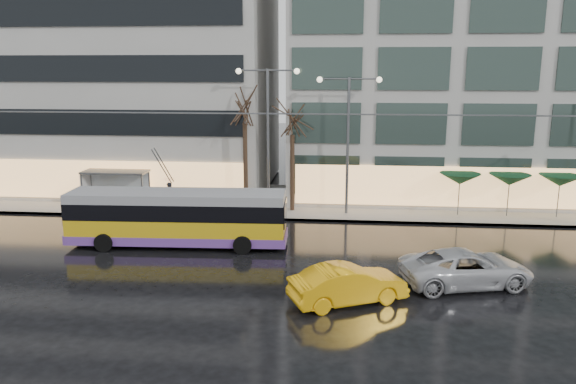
# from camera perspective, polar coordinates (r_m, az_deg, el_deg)

# --- Properties ---
(ground) EXTENTS (140.00, 140.00, 0.00)m
(ground) POSITION_cam_1_polar(r_m,az_deg,el_deg) (26.63, -9.31, -7.92)
(ground) COLOR black
(ground) RESTS_ON ground
(sidewalk) EXTENTS (80.00, 10.00, 0.15)m
(sidewalk) POSITION_cam_1_polar(r_m,az_deg,el_deg) (39.44, -1.38, -0.87)
(sidewalk) COLOR gray
(sidewalk) RESTS_ON ground
(kerb) EXTENTS (80.00, 0.10, 0.15)m
(kerb) POSITION_cam_1_polar(r_m,az_deg,el_deg) (34.69, -2.35, -2.76)
(kerb) COLOR slate
(kerb) RESTS_ON ground
(building_left) EXTENTS (34.00, 14.00, 22.00)m
(building_left) POSITION_cam_1_polar(r_m,az_deg,el_deg) (48.68, -22.91, 13.87)
(building_left) COLOR #A7A5A0
(building_left) RESTS_ON sidewalk
(building_right) EXTENTS (32.00, 14.00, 25.00)m
(building_right) POSITION_cam_1_polar(r_m,az_deg,el_deg) (44.97, 22.36, 16.02)
(building_right) COLOR #A7A5A0
(building_right) RESTS_ON sidewalk
(trolleybus) EXTENTS (11.48, 4.58, 5.28)m
(trolleybus) POSITION_cam_1_polar(r_m,az_deg,el_deg) (30.04, -11.16, -2.75)
(trolleybus) COLOR gold
(trolleybus) RESTS_ON ground
(catenary) EXTENTS (42.24, 5.12, 7.00)m
(catenary) POSITION_cam_1_polar(r_m,az_deg,el_deg) (32.89, -4.41, 3.81)
(catenary) COLOR #595B60
(catenary) RESTS_ON ground
(bus_shelter) EXTENTS (4.20, 1.60, 2.51)m
(bus_shelter) POSITION_cam_1_polar(r_m,az_deg,el_deg) (38.55, -17.52, 1.10)
(bus_shelter) COLOR #595B60
(bus_shelter) RESTS_ON sidewalk
(street_lamp_near) EXTENTS (3.96, 0.36, 9.03)m
(street_lamp_near) POSITION_cam_1_polar(r_m,az_deg,el_deg) (35.34, -2.05, 7.29)
(street_lamp_near) COLOR #595B60
(street_lamp_near) RESTS_ON sidewalk
(street_lamp_far) EXTENTS (3.96, 0.36, 8.53)m
(street_lamp_far) POSITION_cam_1_polar(r_m,az_deg,el_deg) (35.07, 6.14, 6.73)
(street_lamp_far) COLOR #595B60
(street_lamp_far) RESTS_ON sidewalk
(tree_a) EXTENTS (3.20, 3.20, 8.40)m
(tree_a) POSITION_cam_1_polar(r_m,az_deg,el_deg) (35.67, -4.44, 9.07)
(tree_a) COLOR black
(tree_a) RESTS_ON sidewalk
(tree_b) EXTENTS (3.20, 3.20, 7.70)m
(tree_b) POSITION_cam_1_polar(r_m,az_deg,el_deg) (35.53, 0.45, 7.98)
(tree_b) COLOR black
(tree_b) RESTS_ON sidewalk
(parasol_a) EXTENTS (2.50, 2.50, 2.65)m
(parasol_a) POSITION_cam_1_polar(r_m,az_deg,el_deg) (36.50, 17.07, 1.29)
(parasol_a) COLOR #595B60
(parasol_a) RESTS_ON sidewalk
(parasol_b) EXTENTS (2.50, 2.50, 2.65)m
(parasol_b) POSITION_cam_1_polar(r_m,az_deg,el_deg) (37.23, 21.59, 1.17)
(parasol_b) COLOR #595B60
(parasol_b) RESTS_ON sidewalk
(parasol_c) EXTENTS (2.50, 2.50, 2.65)m
(parasol_c) POSITION_cam_1_polar(r_m,az_deg,el_deg) (38.18, 25.92, 1.04)
(parasol_c) COLOR #595B60
(parasol_c) RESTS_ON sidewalk
(taxi_b) EXTENTS (4.98, 3.48, 1.56)m
(taxi_b) POSITION_cam_1_polar(r_m,az_deg,el_deg) (22.80, 6.12, -9.32)
(taxi_b) COLOR #FFB00D
(taxi_b) RESTS_ON ground
(sedan_silver) EXTENTS (6.11, 3.87, 1.57)m
(sedan_silver) POSITION_cam_1_polar(r_m,az_deg,el_deg) (25.59, 17.65, -7.36)
(sedan_silver) COLOR #B9B9BE
(sedan_silver) RESTS_ON ground
(pedestrian_a) EXTENTS (1.28, 1.28, 2.19)m
(pedestrian_a) POSITION_cam_1_polar(r_m,az_deg,el_deg) (36.86, -11.99, 0.28)
(pedestrian_a) COLOR black
(pedestrian_a) RESTS_ON sidewalk
(pedestrian_b) EXTENTS (0.91, 0.71, 1.85)m
(pedestrian_b) POSITION_cam_1_polar(r_m,az_deg,el_deg) (39.40, -14.61, 0.20)
(pedestrian_b) COLOR black
(pedestrian_b) RESTS_ON sidewalk
(pedestrian_c) EXTENTS (1.42, 1.07, 2.11)m
(pedestrian_c) POSITION_cam_1_polar(r_m,az_deg,el_deg) (39.84, -17.27, 0.49)
(pedestrian_c) COLOR black
(pedestrian_c) RESTS_ON sidewalk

